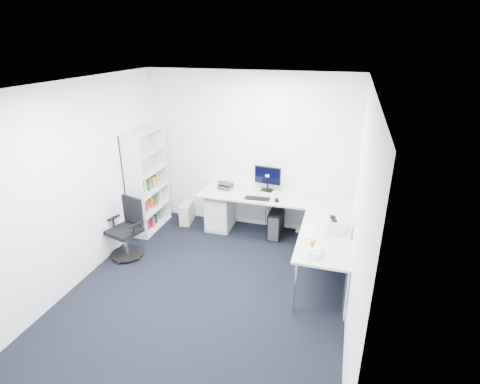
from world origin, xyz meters
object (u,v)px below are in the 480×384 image
(l_desk, at_px, (270,226))
(bookshelf, at_px, (147,181))
(task_chair, at_px, (124,230))
(monitor, at_px, (267,179))
(laptop, at_px, (338,221))

(l_desk, distance_m, bookshelf, 2.24)
(task_chair, height_order, monitor, monitor)
(monitor, relative_size, laptop, 1.23)
(bookshelf, height_order, task_chair, bookshelf)
(l_desk, bearing_deg, monitor, 107.99)
(l_desk, distance_m, task_chair, 2.27)
(bookshelf, distance_m, task_chair, 1.07)
(l_desk, bearing_deg, laptop, -28.55)
(monitor, bearing_deg, bookshelf, -158.95)
(bookshelf, bearing_deg, task_chair, -83.86)
(bookshelf, xyz_separation_m, task_chair, (0.11, -0.98, -0.42))
(task_chair, xyz_separation_m, laptop, (3.11, 0.36, 0.41))
(bookshelf, bearing_deg, laptop, -10.86)
(bookshelf, distance_m, laptop, 3.28)
(task_chair, distance_m, monitor, 2.45)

